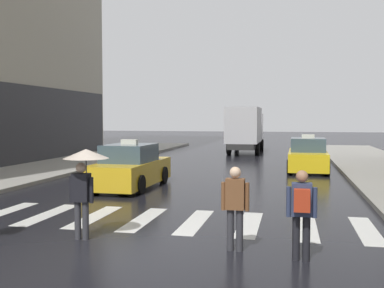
{
  "coord_description": "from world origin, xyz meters",
  "views": [
    {
      "loc": [
        3.67,
        -8.02,
        2.59
      ],
      "look_at": [
        0.18,
        8.0,
        1.66
      ],
      "focal_mm": 42.68,
      "sensor_mm": 36.0,
      "label": 1
    }
  ],
  "objects_px": {
    "taxi_lead": "(130,168)",
    "pedestrian_plain_coat": "(235,203)",
    "box_truck": "(245,128)",
    "pedestrian_with_umbrella": "(84,169)",
    "pedestrian_with_backpack": "(302,208)",
    "taxi_second": "(308,156)"
  },
  "relations": [
    {
      "from": "taxi_lead",
      "to": "pedestrian_plain_coat",
      "type": "xyz_separation_m",
      "value": [
        4.79,
        -7.27,
        0.21
      ]
    },
    {
      "from": "box_truck",
      "to": "pedestrian_with_umbrella",
      "type": "relative_size",
      "value": 3.89
    },
    {
      "from": "taxi_lead",
      "to": "box_truck",
      "type": "bearing_deg",
      "value": 81.84
    },
    {
      "from": "pedestrian_with_umbrella",
      "to": "pedestrian_with_backpack",
      "type": "distance_m",
      "value": 4.53
    },
    {
      "from": "taxi_lead",
      "to": "taxi_second",
      "type": "bearing_deg",
      "value": 46.01
    },
    {
      "from": "taxi_second",
      "to": "box_truck",
      "type": "xyz_separation_m",
      "value": [
        -4.12,
        10.77,
        1.13
      ]
    },
    {
      "from": "pedestrian_with_backpack",
      "to": "pedestrian_plain_coat",
      "type": "height_order",
      "value": "same"
    },
    {
      "from": "pedestrian_plain_coat",
      "to": "taxi_lead",
      "type": "bearing_deg",
      "value": 123.39
    },
    {
      "from": "taxi_second",
      "to": "pedestrian_with_umbrella",
      "type": "bearing_deg",
      "value": -109.89
    },
    {
      "from": "taxi_lead",
      "to": "box_truck",
      "type": "relative_size",
      "value": 0.61
    },
    {
      "from": "taxi_second",
      "to": "pedestrian_with_backpack",
      "type": "distance_m",
      "value": 14.55
    },
    {
      "from": "pedestrian_with_backpack",
      "to": "pedestrian_plain_coat",
      "type": "bearing_deg",
      "value": 163.16
    },
    {
      "from": "taxi_lead",
      "to": "pedestrian_with_backpack",
      "type": "xyz_separation_m",
      "value": [
        6.04,
        -7.65,
        0.25
      ]
    },
    {
      "from": "taxi_lead",
      "to": "pedestrian_with_umbrella",
      "type": "bearing_deg",
      "value": -77.56
    },
    {
      "from": "taxi_second",
      "to": "pedestrian_with_umbrella",
      "type": "distance_m",
      "value": 14.94
    },
    {
      "from": "taxi_second",
      "to": "box_truck",
      "type": "height_order",
      "value": "box_truck"
    },
    {
      "from": "box_truck",
      "to": "pedestrian_with_backpack",
      "type": "relative_size",
      "value": 4.57
    },
    {
      "from": "pedestrian_plain_coat",
      "to": "pedestrian_with_umbrella",
      "type": "bearing_deg",
      "value": 177.64
    },
    {
      "from": "taxi_lead",
      "to": "pedestrian_with_umbrella",
      "type": "xyz_separation_m",
      "value": [
        1.58,
        -7.14,
        0.79
      ]
    },
    {
      "from": "taxi_lead",
      "to": "pedestrian_plain_coat",
      "type": "height_order",
      "value": "taxi_lead"
    },
    {
      "from": "taxi_second",
      "to": "box_truck",
      "type": "bearing_deg",
      "value": 110.93
    },
    {
      "from": "taxi_second",
      "to": "box_truck",
      "type": "distance_m",
      "value": 11.58
    }
  ]
}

